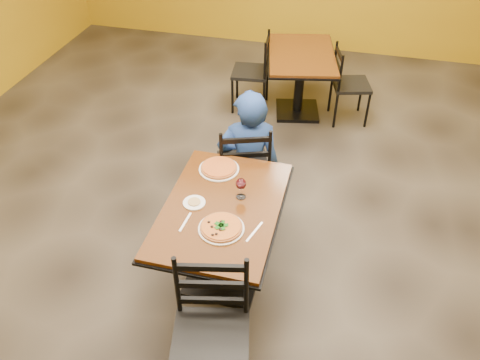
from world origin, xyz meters
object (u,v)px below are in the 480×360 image
(chair_main_near, at_px, (211,342))
(chair_second_left, at_px, (250,72))
(chair_second_right, at_px, (351,85))
(side_plate, at_px, (194,203))
(table_second, at_px, (301,70))
(pizza_far, at_px, (219,167))
(table_main, at_px, (222,226))
(chair_main_far, at_px, (243,166))
(pizza_main, at_px, (221,227))
(plate_main, at_px, (221,229))
(diner, at_px, (249,147))
(wine_glass, at_px, (241,187))
(plate_far, at_px, (219,169))

(chair_main_near, relative_size, chair_second_left, 1.11)
(chair_second_right, bearing_deg, side_plate, 144.80)
(table_second, xyz_separation_m, pizza_far, (-0.31, -2.22, 0.22))
(pizza_far, bearing_deg, table_main, -71.31)
(pizza_far, bearing_deg, chair_main_far, 78.84)
(chair_main_far, bearing_deg, chair_second_left, -98.18)
(table_second, distance_m, pizza_far, 2.25)
(table_second, xyz_separation_m, pizza_main, (-0.11, -2.84, 0.22))
(table_main, xyz_separation_m, pizza_main, (0.06, -0.21, 0.21))
(table_second, bearing_deg, chair_main_near, -89.90)
(chair_second_left, bearing_deg, pizza_far, 1.03)
(chair_main_far, distance_m, plate_main, 1.09)
(pizza_far, height_order, side_plate, pizza_far)
(diner, xyz_separation_m, side_plate, (-0.16, -1.03, 0.20))
(chair_main_far, relative_size, wine_glass, 5.30)
(table_main, relative_size, chair_main_far, 1.29)
(table_second, height_order, chair_main_far, chair_main_far)
(table_second, bearing_deg, side_plate, -98.01)
(plate_far, bearing_deg, table_main, -71.31)
(chair_second_right, distance_m, wine_glass, 2.60)
(chair_second_left, bearing_deg, chair_main_near, 3.53)
(diner, relative_size, plate_main, 3.59)
(chair_second_right, height_order, wine_glass, wine_glass)
(plate_main, bearing_deg, table_main, 104.99)
(wine_glass, bearing_deg, pizza_main, -97.81)
(wine_glass, bearing_deg, chair_main_near, -85.90)
(table_second, bearing_deg, plate_far, -97.90)
(chair_second_left, xyz_separation_m, side_plate, (0.21, -2.64, 0.31))
(table_main, xyz_separation_m, table_second, (0.17, 2.62, -0.01))
(chair_main_near, bearing_deg, diner, 84.13)
(table_main, bearing_deg, table_second, 86.24)
(chair_main_far, bearing_deg, pizza_main, 76.44)
(side_plate, bearing_deg, pizza_main, -38.20)
(chair_main_far, relative_size, plate_far, 3.08)
(table_second, xyz_separation_m, chair_main_near, (0.01, -3.52, -0.05))
(chair_main_far, height_order, side_plate, chair_main_far)
(diner, xyz_separation_m, plate_main, (0.10, -1.23, 0.20))
(plate_far, xyz_separation_m, side_plate, (-0.06, -0.41, 0.00))
(table_main, height_order, wine_glass, wine_glass)
(table_second, height_order, plate_main, plate_main)
(pizza_far, relative_size, side_plate, 1.75)
(chair_second_left, bearing_deg, table_main, 2.89)
(table_second, relative_size, plate_far, 3.96)
(chair_main_far, bearing_deg, table_main, 74.03)
(diner, height_order, plate_main, diner)
(plate_main, bearing_deg, wine_glass, 82.19)
(chair_main_near, xyz_separation_m, diner, (-0.22, 1.91, 0.06))
(chair_second_right, bearing_deg, table_second, 74.61)
(plate_far, bearing_deg, wine_glass, -48.09)
(pizza_far, bearing_deg, chair_main_near, -76.35)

